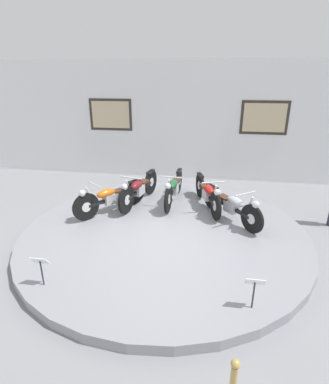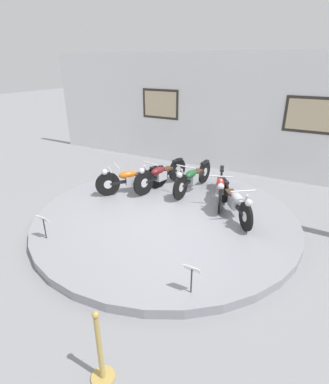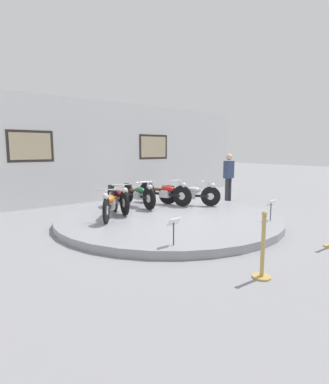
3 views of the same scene
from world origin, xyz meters
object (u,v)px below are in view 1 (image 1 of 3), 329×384
at_px(motorcycle_red, 208,193).
at_px(info_placard_front_centre, 254,286).
at_px(motorcycle_orange, 110,197).
at_px(info_placard_front_left, 41,264).
at_px(motorcycle_maroon, 139,188).
at_px(motorcycle_silver, 232,205).
at_px(motorcycle_green, 174,187).

xyz_separation_m(motorcycle_red, info_placard_front_centre, (0.71, -3.32, -0.02)).
distance_m(motorcycle_red, info_placard_front_centre, 3.40).
height_order(motorcycle_orange, info_placard_front_left, motorcycle_orange).
xyz_separation_m(motorcycle_maroon, motorcycle_red, (1.71, -0.00, -0.01)).
height_order(motorcycle_silver, info_placard_front_centre, motorcycle_silver).
distance_m(motorcycle_green, motorcycle_silver, 1.63).
bearing_deg(info_placard_front_left, info_placard_front_centre, 0.00).
bearing_deg(motorcycle_maroon, motorcycle_green, 15.17).
distance_m(motorcycle_silver, info_placard_front_left, 4.02).
height_order(motorcycle_maroon, motorcycle_green, motorcycle_maroon).
xyz_separation_m(motorcycle_maroon, motorcycle_silver, (2.24, -0.60, -0.03)).
xyz_separation_m(motorcycle_green, motorcycle_silver, (1.39, -0.83, -0.02)).
bearing_deg(motorcycle_maroon, info_placard_front_centre, -54.01).
xyz_separation_m(motorcycle_silver, info_placard_front_left, (-2.95, -2.72, -0.01)).
height_order(motorcycle_silver, info_placard_front_left, motorcycle_silver).
relative_size(motorcycle_green, info_placard_front_left, 3.92).
bearing_deg(motorcycle_green, motorcycle_orange, -149.04).
bearing_deg(motorcycle_green, info_placard_front_left, -113.70).
height_order(motorcycle_green, motorcycle_silver, motorcycle_green).
xyz_separation_m(motorcycle_red, info_placard_front_left, (-2.42, -3.32, -0.02)).
bearing_deg(motorcycle_silver, info_placard_front_left, -137.37).
xyz_separation_m(info_placard_front_left, info_placard_front_centre, (3.13, 0.00, 0.00)).
bearing_deg(info_placard_front_centre, motorcycle_maroon, 125.99).
xyz_separation_m(motorcycle_maroon, info_placard_front_centre, (2.41, -3.32, -0.03)).
relative_size(motorcycle_maroon, info_placard_front_left, 3.88).
bearing_deg(motorcycle_red, motorcycle_silver, -48.34).
bearing_deg(info_placard_front_centre, info_placard_front_left, 180.00).
bearing_deg(motorcycle_orange, motorcycle_red, 15.00).
xyz_separation_m(motorcycle_maroon, info_placard_front_left, (-0.71, -3.32, -0.03)).
height_order(motorcycle_orange, motorcycle_maroon, motorcycle_maroon).
bearing_deg(info_placard_front_centre, motorcycle_silver, 93.60).
xyz_separation_m(motorcycle_orange, motorcycle_green, (1.39, 0.83, 0.01)).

